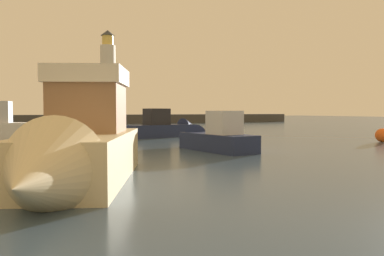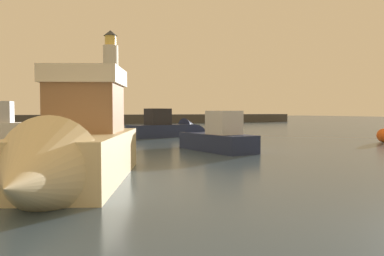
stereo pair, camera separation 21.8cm
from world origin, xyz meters
name	(u,v)px [view 1 (the left image)]	position (x,y,z in m)	size (l,w,h in m)	color
ground_plane	(116,135)	(0.00, 29.66, 0.00)	(220.00, 220.00, 0.00)	#384C60
breakwater	(76,119)	(0.00, 59.32, 0.73)	(76.65, 4.09, 1.47)	#423F3D
lighthouse	(108,75)	(5.10, 59.32, 7.90)	(2.42, 2.42, 13.57)	silver
motorboat_0	(17,128)	(-7.58, 25.80, 0.89)	(7.40, 3.02, 2.89)	white
motorboat_1	(170,128)	(3.57, 26.21, 0.68)	(6.93, 3.64, 2.64)	#1E284C
motorboat_3	(209,138)	(1.95, 15.67, 0.63)	(2.60, 6.15, 2.40)	#1E284C
motorboat_4	(76,147)	(-5.72, 8.15, 1.08)	(5.27, 8.70, 3.84)	beige
mooring_buoy	(382,135)	(14.61, 15.45, 0.46)	(0.91, 0.91, 0.91)	#EA5919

